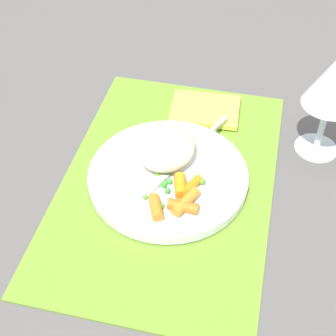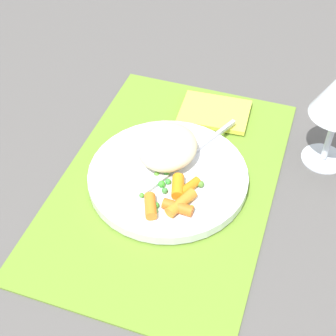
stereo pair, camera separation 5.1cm
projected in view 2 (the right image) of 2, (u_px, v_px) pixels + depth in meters
ground_plane at (168, 183)px, 0.75m from camera, size 2.40×2.40×0.00m
placemat at (168, 181)px, 0.75m from camera, size 0.47×0.31×0.01m
plate at (168, 176)px, 0.74m from camera, size 0.23×0.23×0.02m
rice_mound at (167, 147)px, 0.74m from camera, size 0.10×0.09×0.04m
carrot_portion at (175, 199)px, 0.69m from camera, size 0.09×0.07×0.02m
pea_scatter at (172, 191)px, 0.70m from camera, size 0.08×0.08×0.01m
fork at (182, 161)px, 0.75m from camera, size 0.19×0.10×0.01m
napkin at (215, 112)px, 0.85m from camera, size 0.09×0.12×0.01m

